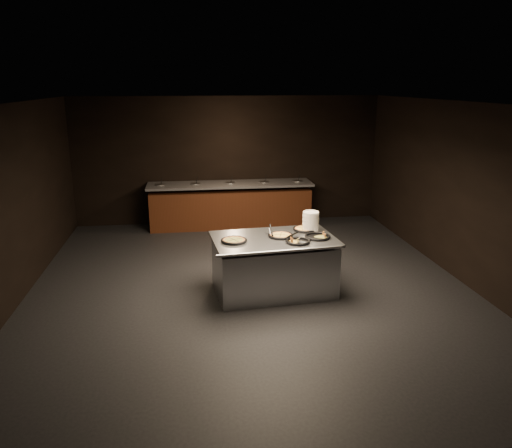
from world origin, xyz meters
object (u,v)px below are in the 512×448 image
object	(u,v)px
pan_cheese_whole	(281,235)
pan_veggie_whole	(234,240)
plate_stack	(311,221)
serving_counter	(274,266)

from	to	relation	value
pan_cheese_whole	pan_veggie_whole	bearing A→B (deg)	-168.22
pan_cheese_whole	plate_stack	bearing A→B (deg)	25.75
pan_veggie_whole	pan_cheese_whole	bearing A→B (deg)	11.78
pan_veggie_whole	pan_cheese_whole	distance (m)	0.75
plate_stack	pan_veggie_whole	xyz separation A→B (m)	(-1.28, -0.41, -0.13)
pan_veggie_whole	plate_stack	bearing A→B (deg)	17.94
serving_counter	plate_stack	xyz separation A→B (m)	(0.65, 0.30, 0.62)
serving_counter	pan_veggie_whole	size ratio (longest dim) A/B	4.96
serving_counter	pan_cheese_whole	size ratio (longest dim) A/B	5.02
serving_counter	pan_veggie_whole	xyz separation A→B (m)	(-0.63, -0.11, 0.49)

